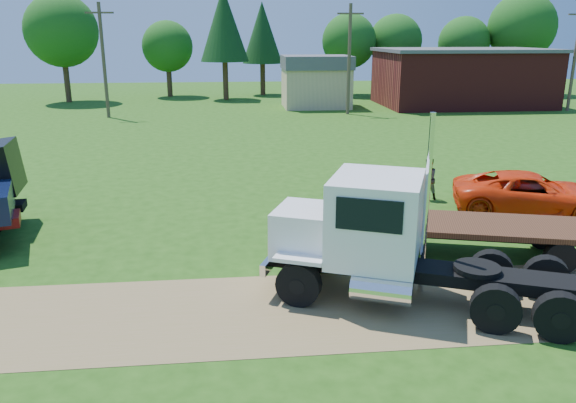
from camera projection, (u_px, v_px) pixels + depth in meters
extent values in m
plane|color=#1F4A10|center=(397.00, 305.00, 14.24)|extent=(140.00, 140.00, 0.00)
cube|color=olive|center=(397.00, 305.00, 14.23)|extent=(120.00, 4.20, 0.01)
cube|color=black|center=(425.00, 271.00, 14.22)|extent=(7.57, 3.90, 0.31)
cylinder|color=black|center=(299.00, 284.00, 14.09)|extent=(1.19, 0.77, 1.14)
cylinder|color=black|center=(299.00, 284.00, 14.09)|extent=(0.52, 0.51, 0.40)
cylinder|color=black|center=(319.00, 252.00, 16.13)|extent=(1.19, 0.77, 1.14)
cylinder|color=black|center=(319.00, 252.00, 16.13)|extent=(0.52, 0.51, 0.40)
cylinder|color=black|center=(495.00, 309.00, 12.81)|extent=(1.19, 0.77, 1.14)
cylinder|color=black|center=(495.00, 309.00, 12.81)|extent=(0.52, 0.51, 0.40)
cylinder|color=black|center=(491.00, 271.00, 14.85)|extent=(1.19, 0.77, 1.14)
cylinder|color=black|center=(491.00, 271.00, 14.85)|extent=(0.52, 0.51, 0.40)
cylinder|color=black|center=(560.00, 317.00, 12.45)|extent=(1.19, 0.77, 1.14)
cylinder|color=black|center=(560.00, 317.00, 12.45)|extent=(0.52, 0.51, 0.40)
cylinder|color=black|center=(546.00, 277.00, 14.49)|extent=(1.19, 0.77, 1.14)
cylinder|color=black|center=(546.00, 277.00, 14.49)|extent=(0.52, 0.51, 0.40)
cube|color=white|center=(312.00, 231.00, 14.80)|extent=(2.40, 2.35, 1.25)
cube|color=silver|center=(278.00, 230.00, 15.07)|extent=(0.67, 1.47, 1.04)
cube|color=silver|center=(277.00, 255.00, 15.30)|extent=(1.06, 2.27, 0.31)
cube|color=white|center=(376.00, 218.00, 14.20)|extent=(2.97, 3.14, 2.18)
cube|color=black|center=(335.00, 197.00, 14.36)|extent=(0.84, 1.94, 0.88)
cube|color=black|center=(369.00, 215.00, 12.91)|extent=(1.45, 0.64, 0.78)
cube|color=black|center=(383.00, 188.00, 15.22)|extent=(1.45, 0.64, 0.78)
cube|color=white|center=(299.00, 259.00, 13.90)|extent=(1.33, 0.91, 0.10)
cube|color=white|center=(320.00, 230.00, 15.94)|extent=(1.33, 0.91, 0.10)
cylinder|color=silver|center=(381.00, 290.00, 13.40)|extent=(1.58, 1.13, 0.62)
cylinder|color=silver|center=(426.00, 206.00, 14.32)|extent=(0.19, 0.19, 4.78)
cylinder|color=black|center=(477.00, 268.00, 13.81)|extent=(1.49, 1.49, 0.12)
cylinder|color=black|center=(2.00, 206.00, 20.82)|extent=(1.00, 0.45, 0.97)
cylinder|color=black|center=(2.00, 206.00, 20.82)|extent=(0.38, 0.37, 0.34)
imported|color=red|center=(531.00, 194.00, 21.26)|extent=(6.21, 4.15, 1.58)
cube|color=#371C11|center=(472.00, 225.00, 17.18)|extent=(7.85, 4.18, 0.17)
cube|color=black|center=(472.00, 232.00, 17.25)|extent=(7.50, 2.91, 0.24)
cylinder|color=black|center=(394.00, 248.00, 16.77)|extent=(0.98, 0.52, 0.94)
cylinder|color=black|center=(393.00, 226.00, 18.64)|extent=(0.98, 0.52, 0.94)
cylinder|color=black|center=(561.00, 258.00, 16.03)|extent=(0.98, 0.52, 0.94)
cylinder|color=black|center=(543.00, 234.00, 17.89)|extent=(0.98, 0.52, 0.94)
cube|color=black|center=(353.00, 205.00, 17.63)|extent=(0.14, 0.14, 0.94)
imported|color=#999999|center=(427.00, 179.00, 23.14)|extent=(0.91, 0.74, 1.75)
cube|color=maroon|center=(461.00, 79.00, 53.42)|extent=(15.00, 10.00, 5.00)
cube|color=#515155|center=(464.00, 50.00, 52.66)|extent=(15.40, 10.40, 0.30)
cube|color=tan|center=(316.00, 88.00, 52.23)|extent=(6.00, 5.00, 3.60)
cube|color=#515155|center=(316.00, 62.00, 51.57)|extent=(6.20, 5.40, 1.20)
cylinder|color=brown|center=(104.00, 61.00, 44.91)|extent=(0.28, 0.28, 9.00)
cube|color=brown|center=(99.00, 13.00, 43.85)|extent=(2.20, 0.14, 0.14)
cylinder|color=brown|center=(349.00, 60.00, 46.89)|extent=(0.28, 0.28, 9.00)
cube|color=brown|center=(351.00, 13.00, 45.83)|extent=(2.20, 0.14, 0.14)
cylinder|color=brown|center=(575.00, 59.00, 48.87)|extent=(0.28, 0.28, 9.00)
cylinder|color=#362816|center=(67.00, 83.00, 56.09)|extent=(0.56, 0.56, 3.72)
sphere|color=#184C13|center=(61.00, 31.00, 54.64)|extent=(7.02, 7.02, 7.02)
cylinder|color=#362816|center=(170.00, 83.00, 61.30)|extent=(0.56, 0.56, 2.86)
sphere|color=#184C13|center=(167.00, 46.00, 60.18)|extent=(5.40, 5.40, 5.40)
cylinder|color=#362816|center=(263.00, 79.00, 62.85)|extent=(0.56, 0.56, 3.52)
cone|color=black|center=(262.00, 33.00, 61.43)|extent=(4.42, 4.42, 6.54)
cylinder|color=#362816|center=(348.00, 81.00, 62.72)|extent=(0.56, 0.56, 3.15)
sphere|color=#184C13|center=(349.00, 41.00, 61.49)|extent=(5.94, 5.94, 5.94)
cylinder|color=#362816|center=(393.00, 80.00, 64.20)|extent=(0.56, 0.56, 3.14)
sphere|color=#184C13|center=(395.00, 41.00, 62.97)|extent=(5.91, 5.91, 5.91)
cylinder|color=#362816|center=(516.00, 76.00, 64.15)|extent=(0.56, 0.56, 3.95)
sphere|color=#184C13|center=(522.00, 27.00, 62.61)|extent=(7.44, 7.44, 7.44)
cylinder|color=#362816|center=(226.00, 80.00, 58.37)|extent=(0.56, 0.56, 3.93)
cone|color=black|center=(224.00, 24.00, 56.78)|extent=(4.95, 4.95, 7.31)
cylinder|color=#362816|center=(461.00, 80.00, 64.77)|extent=(0.56, 0.56, 3.05)
sphere|color=#184C13|center=(464.00, 42.00, 63.58)|extent=(5.76, 5.76, 5.76)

